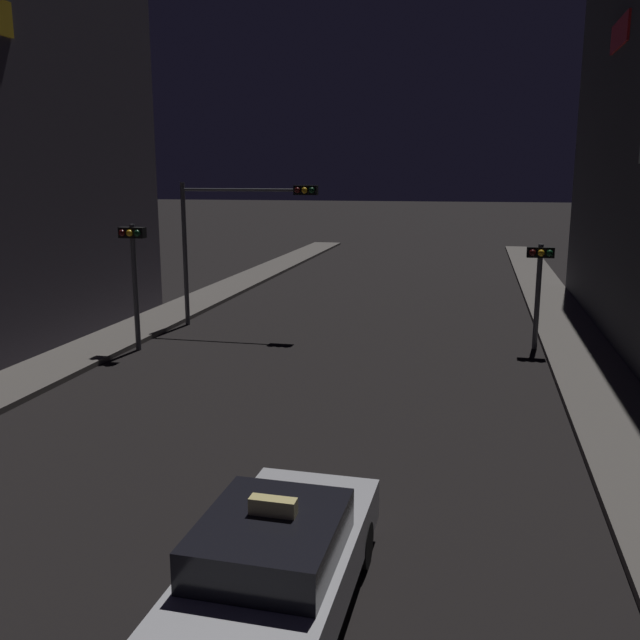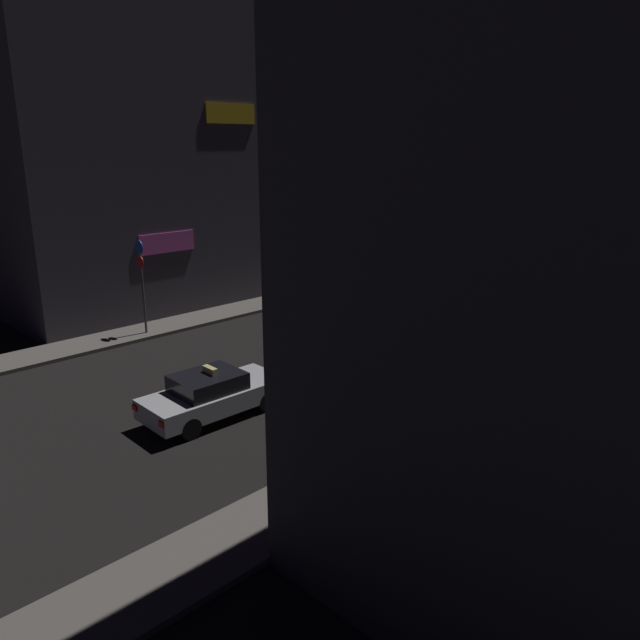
% 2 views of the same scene
% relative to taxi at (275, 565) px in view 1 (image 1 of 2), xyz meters
% --- Properties ---
extents(sidewalk_left, '(2.06, 58.23, 0.15)m').
position_rel_taxi_xyz_m(sidewalk_left, '(-9.17, 16.90, -0.66)').
color(sidewalk_left, '#5B5651').
rests_on(sidewalk_left, ground_plane).
extents(sidewalk_right, '(2.06, 58.23, 0.15)m').
position_rel_taxi_xyz_m(sidewalk_right, '(5.40, 16.90, -0.66)').
color(sidewalk_right, '#5B5651').
rests_on(sidewalk_right, ground_plane).
extents(taxi, '(1.90, 4.49, 1.62)m').
position_rel_taxi_xyz_m(taxi, '(0.00, 0.00, 0.00)').
color(taxi, '#B7B7BC').
rests_on(taxi, ground_plane).
extents(traffic_light_overhead, '(4.92, 0.42, 5.08)m').
position_rel_taxi_xyz_m(traffic_light_overhead, '(-5.96, 15.65, 2.99)').
color(traffic_light_overhead, '#47474C').
rests_on(traffic_light_overhead, ground_plane).
extents(traffic_light_left_kerb, '(0.80, 0.42, 3.88)m').
position_rel_taxi_xyz_m(traffic_light_left_kerb, '(-7.90, 11.84, 2.03)').
color(traffic_light_left_kerb, '#47474C').
rests_on(traffic_light_left_kerb, ground_plane).
extents(traffic_light_right_kerb, '(0.80, 0.42, 3.27)m').
position_rel_taxi_xyz_m(traffic_light_right_kerb, '(4.12, 14.69, 1.64)').
color(traffic_light_right_kerb, '#47474C').
rests_on(traffic_light_right_kerb, ground_plane).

